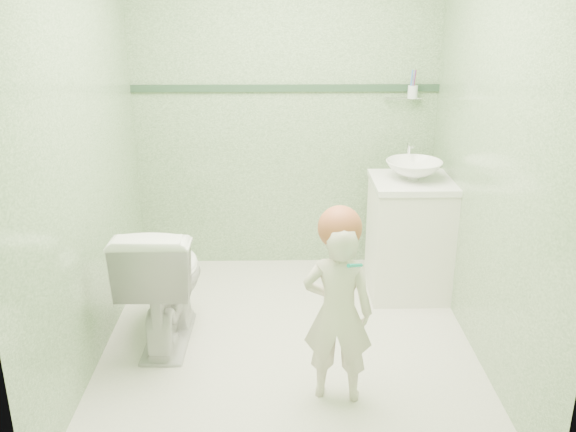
{
  "coord_description": "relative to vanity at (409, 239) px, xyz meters",
  "views": [
    {
      "loc": [
        -0.06,
        -3.3,
        2.06
      ],
      "look_at": [
        0.0,
        0.15,
        0.78
      ],
      "focal_mm": 39.45,
      "sensor_mm": 36.0,
      "label": 1
    }
  ],
  "objects": [
    {
      "name": "ground",
      "position": [
        -0.84,
        -0.7,
        -0.4
      ],
      "size": [
        2.5,
        2.5,
        0.0
      ],
      "primitive_type": "plane",
      "color": "silver",
      "rests_on": "ground"
    },
    {
      "name": "room_shell",
      "position": [
        -0.84,
        -0.7,
        0.8
      ],
      "size": [
        2.5,
        2.54,
        2.4
      ],
      "color": "gray",
      "rests_on": "ground"
    },
    {
      "name": "trim_stripe",
      "position": [
        -0.84,
        0.54,
        0.95
      ],
      "size": [
        2.2,
        0.02,
        0.05
      ],
      "primitive_type": "cube",
      "color": "#2B4732",
      "rests_on": "room_shell"
    },
    {
      "name": "vanity",
      "position": [
        0.0,
        0.0,
        0.0
      ],
      "size": [
        0.52,
        0.5,
        0.8
      ],
      "primitive_type": "cube",
      "color": "white",
      "rests_on": "ground"
    },
    {
      "name": "counter",
      "position": [
        0.0,
        0.0,
        0.41
      ],
      "size": [
        0.54,
        0.52,
        0.04
      ],
      "primitive_type": "cube",
      "color": "white",
      "rests_on": "vanity"
    },
    {
      "name": "basin",
      "position": [
        0.0,
        0.0,
        0.49
      ],
      "size": [
        0.37,
        0.37,
        0.13
      ],
      "primitive_type": "imported",
      "color": "white",
      "rests_on": "counter"
    },
    {
      "name": "faucet",
      "position": [
        0.0,
        0.19,
        0.57
      ],
      "size": [
        0.03,
        0.13,
        0.18
      ],
      "color": "silver",
      "rests_on": "counter"
    },
    {
      "name": "cup_holder",
      "position": [
        0.05,
        0.48,
        0.93
      ],
      "size": [
        0.26,
        0.07,
        0.21
      ],
      "color": "silver",
      "rests_on": "room_shell"
    },
    {
      "name": "toilet",
      "position": [
        -1.58,
        -0.6,
        -0.0
      ],
      "size": [
        0.46,
        0.78,
        0.79
      ],
      "primitive_type": "imported",
      "rotation": [
        0.0,
        0.0,
        3.12
      ],
      "color": "white",
      "rests_on": "ground"
    },
    {
      "name": "toddler",
      "position": [
        -0.6,
        -1.18,
        0.09
      ],
      "size": [
        0.39,
        0.29,
        0.98
      ],
      "primitive_type": "imported",
      "rotation": [
        0.0,
        0.0,
        2.98
      ],
      "color": "beige",
      "rests_on": "ground"
    },
    {
      "name": "hair_cap",
      "position": [
        -0.6,
        -1.16,
        0.54
      ],
      "size": [
        0.22,
        0.22,
        0.22
      ],
      "primitive_type": "sphere",
      "color": "#A85635",
      "rests_on": "toddler"
    },
    {
      "name": "teal_toothbrush",
      "position": [
        -0.55,
        -1.32,
        0.42
      ],
      "size": [
        0.11,
        0.14,
        0.08
      ],
      "color": "#079383",
      "rests_on": "toddler"
    }
  ]
}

